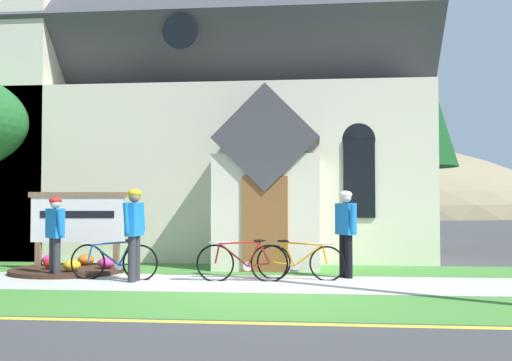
# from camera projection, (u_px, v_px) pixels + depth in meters

# --- Properties ---
(ground) EXTENTS (140.00, 140.00, 0.00)m
(ground) POSITION_uv_depth(u_px,v_px,m) (271.00, 269.00, 13.73)
(ground) COLOR #3D3D3F
(sidewalk_slab) EXTENTS (32.00, 2.40, 0.01)m
(sidewalk_slab) POSITION_uv_depth(u_px,v_px,m) (138.00, 282.00, 11.42)
(sidewalk_slab) COLOR #B7B5AD
(sidewalk_slab) RESTS_ON ground
(grass_verge) EXTENTS (32.00, 2.32, 0.01)m
(grass_verge) POSITION_uv_depth(u_px,v_px,m) (92.00, 302.00, 9.07)
(grass_verge) COLOR #427F33
(grass_verge) RESTS_ON ground
(church_lawn) EXTENTS (24.00, 2.24, 0.01)m
(church_lawn) POSITION_uv_depth(u_px,v_px,m) (168.00, 268.00, 13.72)
(church_lawn) COLOR #427F33
(church_lawn) RESTS_ON ground
(curb_paint_stripe) EXTENTS (28.00, 0.16, 0.01)m
(curb_paint_stripe) POSITION_uv_depth(u_px,v_px,m) (55.00, 319.00, 7.76)
(curb_paint_stripe) COLOR yellow
(curb_paint_stripe) RESTS_ON ground
(church_building) EXTENTS (13.17, 12.67, 12.80)m
(church_building) POSITION_uv_depth(u_px,v_px,m) (206.00, 108.00, 20.12)
(church_building) COLOR beige
(church_building) RESTS_ON ground
(church_sign) EXTENTS (2.23, 0.26, 1.75)m
(church_sign) POSITION_uv_depth(u_px,v_px,m) (78.00, 219.00, 13.45)
(church_sign) COLOR #7F6047
(church_sign) RESTS_ON ground
(flower_bed) EXTENTS (2.41, 2.41, 0.34)m
(flower_bed) POSITION_uv_depth(u_px,v_px,m) (68.00, 269.00, 12.91)
(flower_bed) COLOR #382319
(flower_bed) RESTS_ON ground
(bicycle_black) EXTENTS (1.74, 0.31, 0.80)m
(bicycle_black) POSITION_uv_depth(u_px,v_px,m) (300.00, 261.00, 11.72)
(bicycle_black) COLOR black
(bicycle_black) RESTS_ON ground
(bicycle_yellow) EXTENTS (1.79, 0.10, 0.82)m
(bicycle_yellow) POSITION_uv_depth(u_px,v_px,m) (114.00, 261.00, 11.72)
(bicycle_yellow) COLOR black
(bicycle_yellow) RESTS_ON ground
(bicycle_silver) EXTENTS (1.77, 0.14, 0.83)m
(bicycle_silver) POSITION_uv_depth(u_px,v_px,m) (243.00, 262.00, 11.46)
(bicycle_silver) COLOR black
(bicycle_silver) RESTS_ON ground
(cyclist_in_red_jersey) EXTENTS (0.31, 0.79, 1.77)m
(cyclist_in_red_jersey) POSITION_uv_depth(u_px,v_px,m) (134.00, 227.00, 11.45)
(cyclist_in_red_jersey) COLOR #2D2D33
(cyclist_in_red_jersey) RESTS_ON ground
(cyclist_in_yellow_jersey) EXTENTS (0.48, 0.57, 1.63)m
(cyclist_in_yellow_jersey) POSITION_uv_depth(u_px,v_px,m) (55.00, 231.00, 11.98)
(cyclist_in_yellow_jersey) COLOR #2D2D33
(cyclist_in_yellow_jersey) RESTS_ON ground
(cyclist_in_white_jersey) EXTENTS (0.42, 0.72, 1.76)m
(cyclist_in_white_jersey) POSITION_uv_depth(u_px,v_px,m) (346.00, 226.00, 12.03)
(cyclist_in_white_jersey) COLOR black
(cyclist_in_white_jersey) RESTS_ON ground
(roadside_conifer) EXTENTS (3.04, 3.04, 7.91)m
(roadside_conifer) POSITION_uv_depth(u_px,v_px,m) (406.00, 82.00, 18.37)
(roadside_conifer) COLOR #3D2D1E
(roadside_conifer) RESTS_ON ground
(distant_hill) EXTENTS (71.42, 44.29, 18.98)m
(distant_hill) POSITION_uv_depth(u_px,v_px,m) (238.00, 215.00, 69.87)
(distant_hill) COLOR #847A5B
(distant_hill) RESTS_ON ground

